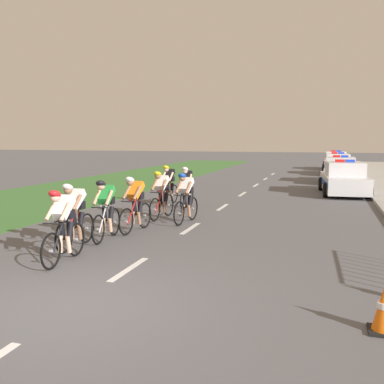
{
  "coord_description": "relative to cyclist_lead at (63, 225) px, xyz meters",
  "views": [
    {
      "loc": [
        3.56,
        -5.36,
        2.51
      ],
      "look_at": [
        0.19,
        5.54,
        1.1
      ],
      "focal_mm": 40.14,
      "sensor_mm": 36.0,
      "label": 1
    }
  ],
  "objects": [
    {
      "name": "cyclist_lead",
      "position": [
        0.0,
        0.0,
        0.0
      ],
      "size": [
        0.44,
        1.72,
        1.56
      ],
      "color": "black",
      "rests_on": "ground"
    },
    {
      "name": "cyclist_fifth",
      "position": [
        0.13,
        5.16,
        0.0
      ],
      "size": [
        0.44,
        1.72,
        1.56
      ],
      "color": "black",
      "rests_on": "ground"
    },
    {
      "name": "cyclist_fourth",
      "position": [
        0.15,
        3.14,
        0.0
      ],
      "size": [
        0.45,
        1.72,
        1.56
      ],
      "color": "black",
      "rests_on": "ground"
    },
    {
      "name": "police_car_nearest",
      "position": [
        5.89,
        13.36,
        -0.11
      ],
      "size": [
        2.28,
        4.53,
        1.59
      ],
      "color": "silver",
      "rests_on": "ground"
    },
    {
      "name": "police_car_furthest",
      "position": [
        5.89,
        30.2,
        -0.11
      ],
      "size": [
        2.02,
        4.41,
        1.59
      ],
      "color": "white",
      "rests_on": "ground"
    },
    {
      "name": "police_car_second",
      "position": [
        5.89,
        18.88,
        -0.11
      ],
      "size": [
        2.04,
        4.42,
        1.59
      ],
      "color": "silver",
      "rests_on": "ground"
    },
    {
      "name": "cyclist_second",
      "position": [
        -0.43,
        1.11,
        0.0
      ],
      "size": [
        0.42,
        1.72,
        1.56
      ],
      "color": "black",
      "rests_on": "ground"
    },
    {
      "name": "cyclist_sixth",
      "position": [
        1.09,
        4.72,
        0.0
      ],
      "size": [
        0.45,
        1.72,
        1.56
      ],
      "color": "black",
      "rests_on": "ground"
    },
    {
      "name": "police_car_third",
      "position": [
        5.89,
        24.92,
        -0.11
      ],
      "size": [
        2.08,
        4.44,
        1.59
      ],
      "color": "white",
      "rests_on": "ground"
    },
    {
      "name": "cyclist_third",
      "position": [
        -0.13,
        2.04,
        0.0
      ],
      "size": [
        0.44,
        1.72,
        1.56
      ],
      "color": "black",
      "rests_on": "ground"
    },
    {
      "name": "kerb_edge",
      "position": [
        7.02,
        11.99,
        -0.72
      ],
      "size": [
        0.16,
        60.0,
        0.13
      ],
      "primitive_type": "cube",
      "color": "#9E9E99",
      "rests_on": "ground"
    },
    {
      "name": "ground_plane",
      "position": [
        1.46,
        -2.01,
        -0.79
      ],
      "size": [
        160.0,
        160.0,
        0.0
      ],
      "primitive_type": "plane",
      "color": "#56565B"
    },
    {
      "name": "cyclist_seventh",
      "position": [
        0.26,
        7.38,
        0.0
      ],
      "size": [
        0.43,
        1.72,
        1.56
      ],
      "color": "black",
      "rests_on": "ground"
    },
    {
      "name": "lane_markings_centre",
      "position": [
        1.46,
        9.98,
        -0.78
      ],
      "size": [
        0.14,
        29.6,
        0.01
      ],
      "color": "white",
      "rests_on": "ground"
    },
    {
      "name": "cyclist_eighth",
      "position": [
        -0.67,
        8.02,
        0.0
      ],
      "size": [
        0.43,
        1.72,
        1.56
      ],
      "color": "black",
      "rests_on": "ground"
    },
    {
      "name": "traffic_cone_mid",
      "position": [
        5.82,
        -1.55,
        -0.48
      ],
      "size": [
        0.36,
        0.36,
        0.64
      ],
      "color": "black",
      "rests_on": "ground"
    },
    {
      "name": "grass_verge",
      "position": [
        -6.65,
        11.99,
        -0.78
      ],
      "size": [
        7.0,
        60.0,
        0.01
      ],
      "primitive_type": "cube",
      "color": "#3D7033",
      "rests_on": "ground"
    }
  ]
}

